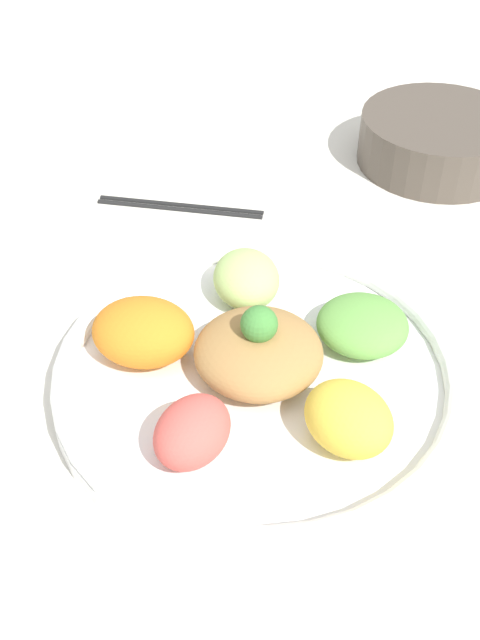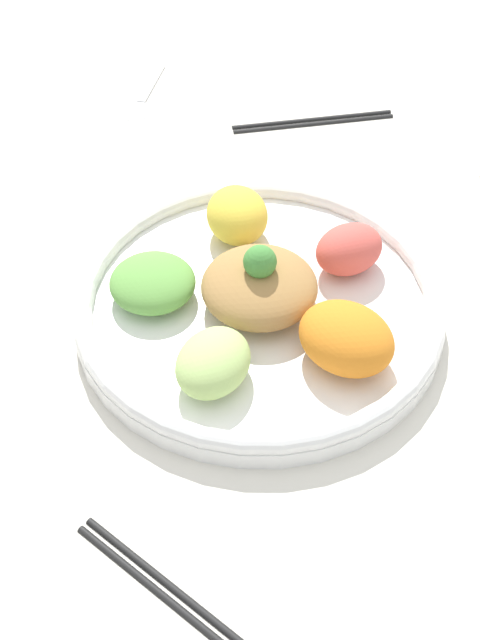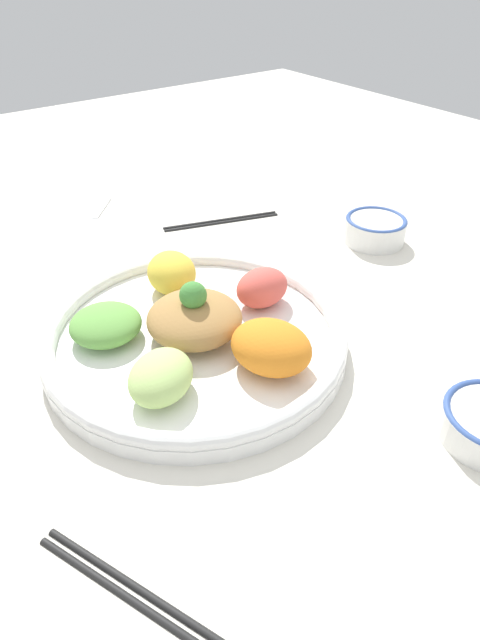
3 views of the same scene
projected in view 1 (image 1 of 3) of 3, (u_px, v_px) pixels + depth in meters
ground_plane at (299, 392)px, 0.70m from camera, size 2.40×2.40×0.00m
salad_platter at (257, 366)px, 0.69m from camera, size 0.38×0.38×0.10m
side_serving_bowl at (440, 137)px, 1.00m from camera, size 0.21×0.21×0.07m
chopsticks_pair_far at (180, 205)px, 0.94m from camera, size 0.10×0.20×0.01m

